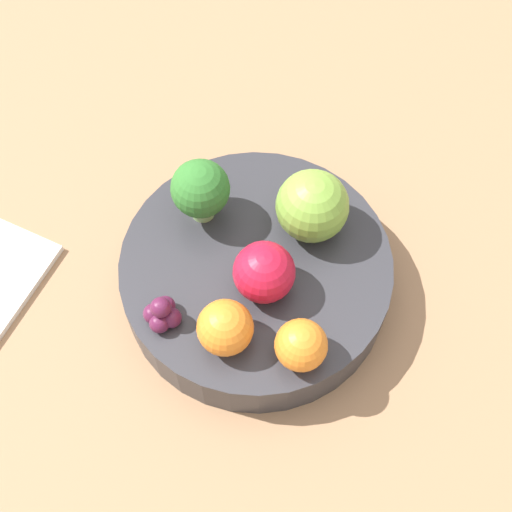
% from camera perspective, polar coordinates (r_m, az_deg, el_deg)
% --- Properties ---
extents(ground_plane, '(6.00, 6.00, 0.00)m').
position_cam_1_polar(ground_plane, '(0.59, 0.00, -3.39)').
color(ground_plane, gray).
extents(table_surface, '(1.20, 1.20, 0.02)m').
position_cam_1_polar(table_surface, '(0.58, 0.00, -2.96)').
color(table_surface, '#936D4C').
rests_on(table_surface, ground_plane).
extents(bowl, '(0.21, 0.21, 0.04)m').
position_cam_1_polar(bowl, '(0.55, 0.00, -1.55)').
color(bowl, '#2D2D33').
rests_on(bowl, table_surface).
extents(broccoli, '(0.04, 0.04, 0.06)m').
position_cam_1_polar(broccoli, '(0.53, -4.47, 5.31)').
color(broccoli, '#8CB76B').
rests_on(broccoli, bowl).
extents(apple_red, '(0.05, 0.05, 0.05)m').
position_cam_1_polar(apple_red, '(0.53, 4.53, 4.01)').
color(apple_red, olive).
rests_on(apple_red, bowl).
extents(apple_green, '(0.04, 0.04, 0.04)m').
position_cam_1_polar(apple_green, '(0.50, 0.65, -1.31)').
color(apple_green, '#B7142D').
rests_on(apple_green, bowl).
extents(orange_front, '(0.04, 0.04, 0.04)m').
position_cam_1_polar(orange_front, '(0.49, -2.48, -5.75)').
color(orange_front, orange).
rests_on(orange_front, bowl).
extents(orange_back, '(0.04, 0.04, 0.04)m').
position_cam_1_polar(orange_back, '(0.48, 3.63, -7.13)').
color(orange_back, orange).
rests_on(orange_back, bowl).
extents(grape_cluster, '(0.03, 0.03, 0.03)m').
position_cam_1_polar(grape_cluster, '(0.51, -7.52, -4.59)').
color(grape_cluster, '#511938').
rests_on(grape_cluster, bowl).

